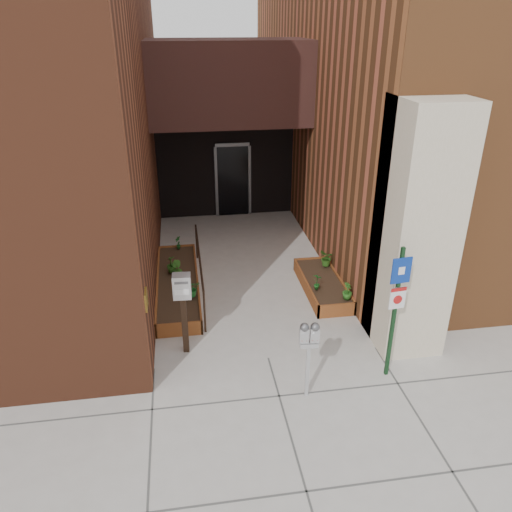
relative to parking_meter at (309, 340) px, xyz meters
name	(u,v)px	position (x,y,z in m)	size (l,w,h in m)	color
ground	(268,358)	(-0.43, 1.03, -1.05)	(80.00, 80.00, 0.00)	#9E9991
architecture	(217,38)	(-0.62, 7.93, 3.93)	(20.00, 14.60, 10.00)	#5F2E1B
planter_left	(178,285)	(-1.98, 3.73, -0.92)	(0.90, 3.60, 0.30)	maroon
planter_right	(322,285)	(1.17, 3.23, -0.92)	(0.80, 2.20, 0.30)	maroon
handrail	(199,260)	(-1.48, 3.68, -0.31)	(0.04, 3.34, 0.90)	black
parking_meter	(309,340)	(0.00, 0.00, 0.00)	(0.31, 0.16, 1.36)	#B8B8BB
sign_post	(397,300)	(1.47, 0.29, 0.40)	(0.32, 0.09, 2.37)	#123318
payment_dropbox	(183,297)	(-1.86, 1.47, 0.07)	(0.32, 0.25, 1.56)	black
shrub_left_a	(192,288)	(-1.68, 2.93, -0.58)	(0.32, 0.32, 0.35)	#1C6223
shrub_left_b	(177,269)	(-1.97, 3.79, -0.55)	(0.22, 0.22, 0.40)	#275518
shrub_left_c	(171,264)	(-2.10, 4.08, -0.56)	(0.22, 0.22, 0.39)	#255718
shrub_left_d	(178,242)	(-1.94, 5.32, -0.59)	(0.17, 0.17, 0.33)	#195A1E
shrub_right_a	(347,291)	(1.42, 2.33, -0.58)	(0.20, 0.20, 0.36)	#275F1B
shrub_right_b	(317,281)	(0.92, 2.81, -0.57)	(0.19, 0.19, 0.37)	#1A5C1C
shrub_right_c	(327,258)	(1.42, 3.84, -0.57)	(0.34, 0.34, 0.38)	#2D621C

